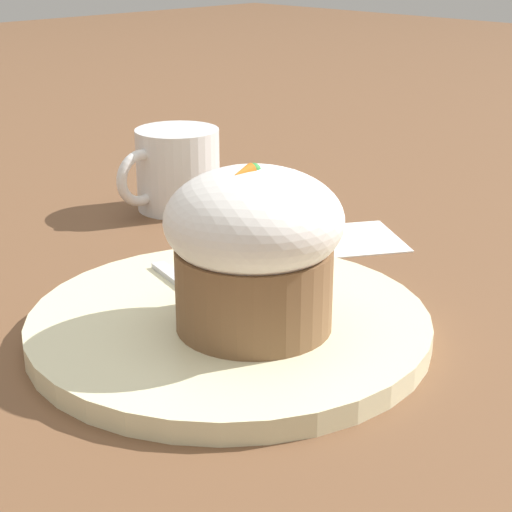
# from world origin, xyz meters

# --- Properties ---
(ground_plane) EXTENTS (4.00, 4.00, 0.00)m
(ground_plane) POSITION_xyz_m (0.00, 0.00, 0.00)
(ground_plane) COLOR brown
(dessert_plate) EXTENTS (0.27, 0.27, 0.02)m
(dessert_plate) POSITION_xyz_m (0.00, 0.00, 0.01)
(dessert_plate) COLOR beige
(dessert_plate) RESTS_ON ground_plane
(carrot_cake) EXTENTS (0.11, 0.11, 0.11)m
(carrot_cake) POSITION_xyz_m (-0.00, 0.02, 0.07)
(carrot_cake) COLOR brown
(carrot_cake) RESTS_ON dessert_plate
(spoon) EXTENTS (0.05, 0.13, 0.01)m
(spoon) POSITION_xyz_m (0.00, -0.02, 0.02)
(spoon) COLOR silver
(spoon) RESTS_ON dessert_plate
(coffee_cup) EXTENTS (0.11, 0.08, 0.08)m
(coffee_cup) POSITION_xyz_m (-0.16, -0.24, 0.04)
(coffee_cup) COLOR white
(coffee_cup) RESTS_ON ground_plane
(paper_napkin) EXTENTS (0.13, 0.12, 0.00)m
(paper_napkin) POSITION_xyz_m (-0.20, -0.07, 0.00)
(paper_napkin) COLOR white
(paper_napkin) RESTS_ON ground_plane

